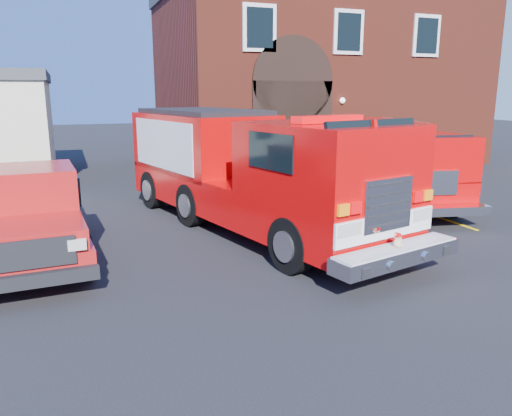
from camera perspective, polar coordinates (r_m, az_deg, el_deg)
name	(u,v)px	position (r m, az deg, el deg)	size (l,w,h in m)	color
ground	(237,253)	(11.36, -2.15, -5.11)	(100.00, 100.00, 0.00)	black
parking_stripe_near	(438,217)	(15.40, 20.13, -1.01)	(0.12, 3.00, 0.01)	yellow
parking_stripe_mid	(379,197)	(17.71, 13.84, 1.18)	(0.12, 3.00, 0.01)	yellow
parking_stripe_far	(335,183)	(20.20, 9.05, 2.84)	(0.12, 3.00, 0.01)	yellow
fire_station	(314,78)	(27.22, 6.59, 14.51)	(15.20, 10.20, 8.45)	maroon
fire_engine	(248,169)	(13.07, -0.97, 4.52)	(5.02, 10.38, 3.08)	black
pickup_truck	(27,214)	(11.98, -24.74, -0.61)	(2.58, 6.29, 2.02)	black
secondary_truck	(385,157)	(17.42, 14.53, 5.62)	(4.15, 8.27, 2.57)	black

